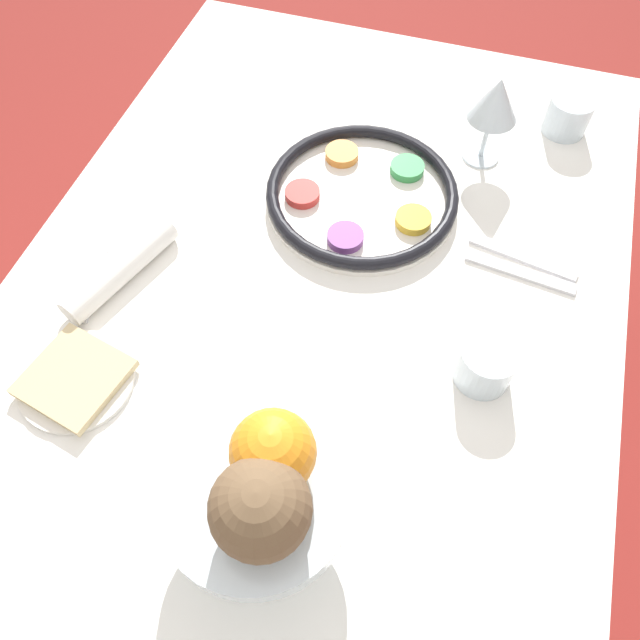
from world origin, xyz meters
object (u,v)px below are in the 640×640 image
fruit_stand (257,497)px  coconut (260,509)px  seder_plate (362,194)px  cup_mid (486,364)px  orange_fruit (273,452)px  wine_glass (496,101)px  napkin_roll (121,269)px  bread_plate (76,379)px  cup_near (568,115)px

fruit_stand → coconut: coconut is taller
seder_plate → cup_mid: bearing=42.5°
orange_fruit → wine_glass: bearing=168.8°
wine_glass → orange_fruit: (0.66, -0.13, 0.05)m
seder_plate → napkin_roll: 0.39m
fruit_stand → cup_mid: size_ratio=2.69×
bread_plate → cup_mid: size_ratio=2.01×
cup_mid → cup_near: bearing=174.0°
cup_near → cup_mid: same height
orange_fruit → napkin_roll: 0.43m
coconut → bread_plate: coconut is taller
fruit_stand → orange_fruit: size_ratio=2.35×
cup_near → wine_glass: bearing=-49.0°
seder_plate → fruit_stand: (0.52, 0.02, 0.08)m
wine_glass → cup_near: bearing=131.0°
orange_fruit → napkin_roll: size_ratio=0.43×
coconut → cup_near: (-0.82, 0.25, -0.13)m
seder_plate → wine_glass: wine_glass is taller
coconut → bread_plate: size_ratio=0.64×
orange_fruit → coconut: coconut is taller
seder_plate → cup_near: bearing=132.7°
bread_plate → cup_near: size_ratio=2.01×
wine_glass → coconut: coconut is taller
orange_fruit → bread_plate: bearing=-102.1°
orange_fruit → napkin_roll: bearing=-126.1°
orange_fruit → cup_near: orange_fruit is taller
seder_plate → bread_plate: 0.51m
napkin_roll → seder_plate: bearing=130.6°
seder_plate → bread_plate: bearing=-32.7°
orange_fruit → bread_plate: orange_fruit is taller
seder_plate → cup_near: size_ratio=4.02×
fruit_stand → cup_near: (-0.80, 0.27, -0.06)m
wine_glass → fruit_stand: 0.70m
seder_plate → wine_glass: (-0.16, 0.17, 0.10)m
cup_mid → bread_plate: bearing=-71.6°
seder_plate → fruit_stand: size_ratio=1.49×
bread_plate → cup_near: 0.90m
wine_glass → cup_near: (-0.11, 0.13, -0.08)m
seder_plate → fruit_stand: 0.53m
wine_glass → cup_mid: wine_glass is taller
seder_plate → napkin_roll: size_ratio=1.52×
coconut → cup_mid: (-0.29, 0.19, -0.13)m
fruit_stand → cup_near: 0.84m
bread_plate → cup_near: (-0.70, 0.57, 0.02)m
fruit_stand → wine_glass: bearing=168.3°
coconut → cup_mid: coconut is taller
wine_glass → cup_mid: (0.42, 0.07, -0.08)m
seder_plate → cup_near: (-0.27, 0.29, 0.02)m
napkin_roll → cup_mid: 0.53m
fruit_stand → napkin_roll: 0.43m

